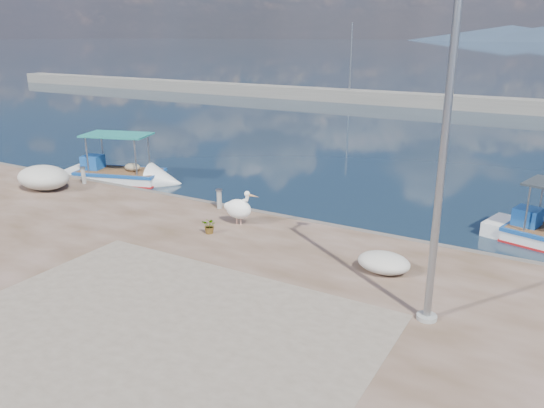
% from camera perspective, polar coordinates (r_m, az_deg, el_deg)
% --- Properties ---
extents(ground, '(1400.00, 1400.00, 0.00)m').
position_cam_1_polar(ground, '(14.37, -7.68, -8.98)').
color(ground, '#162635').
rests_on(ground, ground).
extents(quay_patch, '(9.00, 7.00, 0.01)m').
position_cam_1_polar(quay_patch, '(11.57, -12.98, -13.55)').
color(quay_patch, gray).
rests_on(quay_patch, quay).
extents(breakwater, '(120.00, 2.20, 7.50)m').
position_cam_1_polar(breakwater, '(51.03, 21.07, 10.06)').
color(breakwater, gray).
rests_on(breakwater, ground).
extents(boat_left, '(5.60, 3.25, 2.56)m').
position_cam_1_polar(boat_left, '(25.27, -16.09, 2.80)').
color(boat_left, white).
rests_on(boat_left, ground).
extents(pelican, '(1.22, 0.64, 1.18)m').
position_cam_1_polar(pelican, '(17.20, -3.57, -0.47)').
color(pelican, tan).
rests_on(pelican, quay).
extents(lamp_post, '(0.44, 0.96, 7.00)m').
position_cam_1_polar(lamp_post, '(11.13, 17.77, 3.25)').
color(lamp_post, gray).
rests_on(lamp_post, quay).
extents(bollard_near, '(0.23, 0.23, 0.71)m').
position_cam_1_polar(bollard_near, '(18.93, -5.70, 0.66)').
color(bollard_near, gray).
rests_on(bollard_near, quay).
extents(bollard_far, '(0.23, 0.23, 0.71)m').
position_cam_1_polar(bollard_far, '(23.36, -19.64, 3.00)').
color(bollard_far, gray).
rests_on(bollard_far, quay).
extents(potted_plant, '(0.51, 0.46, 0.52)m').
position_cam_1_polar(potted_plant, '(16.60, -6.69, -2.32)').
color(potted_plant, '#33722D').
rests_on(potted_plant, quay).
extents(net_pile_a, '(2.31, 1.68, 0.94)m').
position_cam_1_polar(net_pile_a, '(23.11, -23.37, 2.64)').
color(net_pile_a, silver).
rests_on(net_pile_a, quay).
extents(net_pile_d, '(1.39, 1.04, 0.52)m').
position_cam_1_polar(net_pile_d, '(14.20, 11.93, -6.18)').
color(net_pile_d, silver).
rests_on(net_pile_d, quay).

